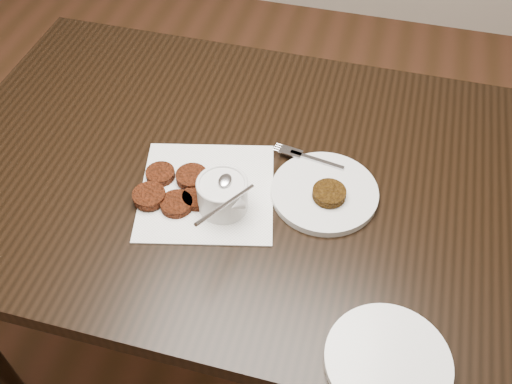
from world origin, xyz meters
TOP-DOWN VIEW (x-y plane):
  - floor at (0.00, 0.00)m, footprint 4.00×4.00m
  - table at (0.03, 0.09)m, footprint 1.37×0.88m
  - napkin at (-0.04, 0.01)m, footprint 0.33×0.33m
  - sauce_ramekin at (0.00, -0.02)m, footprint 0.17×0.17m
  - patty_cluster at (-0.10, -0.02)m, footprint 0.26×0.26m
  - plate_with_patty at (0.20, 0.06)m, footprint 0.26×0.26m
  - plate_empty at (0.37, -0.28)m, footprint 0.26×0.26m

SIDE VIEW (x-z plane):
  - floor at x=0.00m, z-range 0.00..0.00m
  - table at x=0.03m, z-range 0.00..0.75m
  - napkin at x=-0.04m, z-range 0.75..0.75m
  - plate_empty at x=0.37m, z-range 0.75..0.76m
  - patty_cluster at x=-0.10m, z-range 0.75..0.78m
  - plate_with_patty at x=0.20m, z-range 0.75..0.78m
  - sauce_ramekin at x=0.00m, z-range 0.75..0.89m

